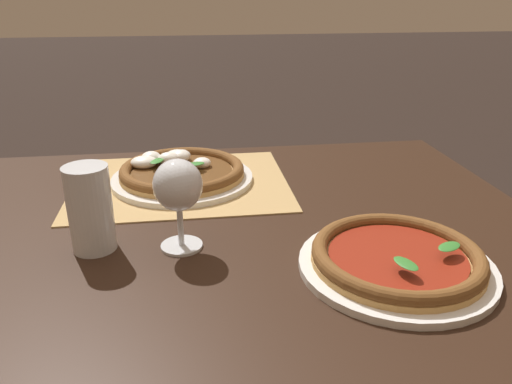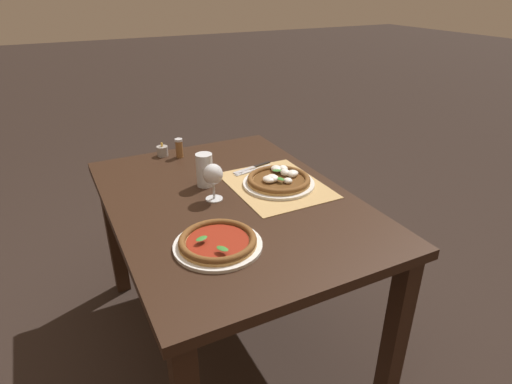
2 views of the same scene
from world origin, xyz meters
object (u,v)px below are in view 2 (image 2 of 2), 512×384
at_px(wine_glass, 213,176).
at_px(fork, 253,170).
at_px(pint_glass, 205,170).
at_px(knife, 252,168).
at_px(pizza_near, 279,180).
at_px(votive_candle, 162,151).
at_px(pizza_far, 218,242).
at_px(pepper_shaker, 179,148).

xyz_separation_m(wine_glass, fork, (0.18, -0.27, -0.10)).
distance_m(wine_glass, pint_glass, 0.15).
relative_size(wine_glass, knife, 0.73).
xyz_separation_m(pizza_near, knife, (0.21, 0.02, -0.02)).
distance_m(fork, votive_candle, 0.50).
distance_m(pizza_far, wine_glass, 0.36).
relative_size(knife, pepper_shaker, 2.20).
distance_m(pizza_far, pepper_shaker, 0.85).
xyz_separation_m(votive_candle, pepper_shaker, (-0.06, -0.07, 0.03)).
distance_m(pizza_far, knife, 0.67).
relative_size(wine_glass, pepper_shaker, 1.60).
bearing_deg(wine_glass, pizza_near, -90.11).
relative_size(pizza_far, pint_glass, 2.07).
height_order(pizza_far, votive_candle, votive_candle).
xyz_separation_m(pint_glass, votive_candle, (0.42, 0.07, -0.05)).
xyz_separation_m(fork, votive_candle, (0.38, 0.32, 0.02)).
relative_size(pizza_near, knife, 1.46).
bearing_deg(wine_glass, pepper_shaker, -2.13).
bearing_deg(pepper_shaker, pint_glass, 179.52).
relative_size(pint_glass, votive_candle, 2.01).
height_order(pint_glass, votive_candle, pint_glass).
height_order(pizza_far, fork, pizza_far).
bearing_deg(wine_glass, fork, -55.59).
xyz_separation_m(wine_glass, votive_candle, (0.57, 0.05, -0.08)).
xyz_separation_m(pizza_far, votive_candle, (0.90, -0.07, 0.00)).
bearing_deg(pizza_far, pepper_shaker, -9.31).
distance_m(pint_glass, fork, 0.26).
relative_size(fork, knife, 0.94).
xyz_separation_m(pizza_near, fork, (0.18, 0.03, -0.02)).
distance_m(pint_glass, pepper_shaker, 0.37).
height_order(pizza_far, pint_glass, pint_glass).
relative_size(pint_glass, knife, 0.68).
relative_size(fork, votive_candle, 2.78).
bearing_deg(pizza_far, wine_glass, -19.86).
distance_m(pizza_near, wine_glass, 0.31).
height_order(pizza_near, fork, pizza_near).
bearing_deg(pint_glass, fork, -80.83).
bearing_deg(wine_glass, votive_candle, 5.27).
xyz_separation_m(pint_glass, knife, (0.07, -0.26, -0.06)).
relative_size(pizza_near, votive_candle, 4.33).
bearing_deg(votive_candle, fork, -140.17).
distance_m(wine_glass, fork, 0.34).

